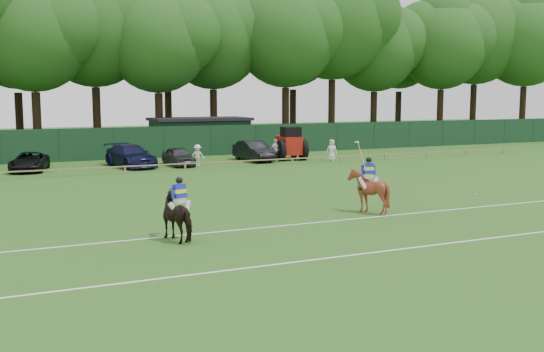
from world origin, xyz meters
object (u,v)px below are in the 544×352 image
spectator_left (198,155)px  utility_shed (200,135)px  sedan_navy (131,156)px  polo_ball (476,195)px  horse_dark (180,216)px  hatch_grey (179,156)px  estate_black (254,151)px  tractor (290,144)px  horse_chestnut (368,191)px  spectator_right (332,150)px  spectator_mid (275,150)px  suv_black (29,162)px

spectator_left → utility_shed: 10.65m
sedan_navy → polo_ball: (13.03, -19.89, -0.73)m
sedan_navy → utility_shed: utility_shed is taller
polo_ball → horse_dark: bearing=-168.6°
hatch_grey → spectator_left: 1.45m
hatch_grey → spectator_left: bearing=-41.8°
estate_black → polo_ball: (3.61, -20.01, -0.72)m
spectator_left → tractor: (7.90, 1.37, 0.45)m
horse_chestnut → estate_black: horse_chestnut is taller
hatch_grey → polo_ball: size_ratio=43.43×
polo_ball → utility_shed: (-5.16, 28.36, 1.49)m
hatch_grey → spectator_right: size_ratio=2.39×
horse_dark → spectator_mid: size_ratio=1.15×
hatch_grey → utility_shed: utility_shed is taller
estate_black → polo_ball: bearing=-82.9°
spectator_left → utility_shed: (3.49, 10.03, 0.77)m
sedan_navy → spectator_right: 14.94m
spectator_left → tractor: 8.03m
horse_chestnut → utility_shed: (2.33, 29.98, 0.60)m
horse_chestnut → estate_black: bearing=-79.3°
hatch_grey → tractor: (9.02, 0.45, 0.55)m
tractor → spectator_right: bearing=-36.0°
sedan_navy → utility_shed: 11.59m
utility_shed → suv_black: bearing=-150.5°
estate_black → spectator_right: bearing=-28.7°
horse_chestnut → spectator_left: (-1.16, 19.95, -0.17)m
estate_black → spectator_mid: 1.67m
sedan_navy → spectator_left: bearing=-30.4°
horse_chestnut → hatch_grey: horse_chestnut is taller
polo_ball → utility_shed: size_ratio=0.01×
spectator_mid → tractor: (1.59, 0.76, 0.35)m
spectator_left → utility_shed: utility_shed is taller
suv_black → sedan_navy: sedan_navy is taller
tractor → spectator_left: bearing=-163.8°
spectator_left → spectator_mid: bearing=13.5°
spectator_right → spectator_left: bearing=-147.1°
horse_chestnut → spectator_mid: size_ratio=1.10×
horse_dark → horse_chestnut: bearing=173.8°
spectator_mid → tractor: bearing=-4.7°
horse_dark → polo_ball: 16.67m
spectator_right → horse_dark: bearing=-93.2°
horse_dark → spectator_right: size_ratio=1.20×
estate_black → polo_ball: 20.34m
tractor → hatch_grey: bearing=-170.8°
spectator_right → hatch_grey: bearing=-151.1°
spectator_mid → utility_shed: size_ratio=0.20×
hatch_grey → polo_ball: 21.59m
horse_dark → polo_ball: bearing=174.5°
horse_chestnut → suv_black: 24.96m
spectator_mid → utility_shed: 9.86m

